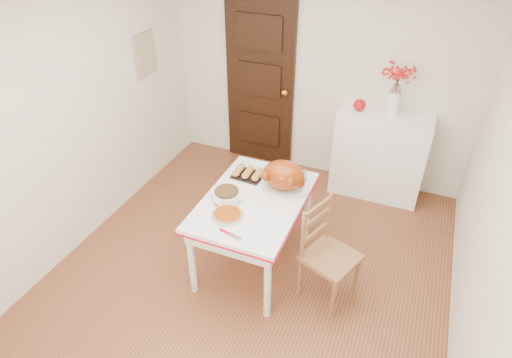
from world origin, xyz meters
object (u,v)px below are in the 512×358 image
at_px(turkey_platter, 284,176).
at_px(pumpkin_pie, 227,214).
at_px(chair_oak, 331,256).
at_px(kitchen_table, 254,231).
at_px(sideboard, 379,155).

distance_m(turkey_platter, pumpkin_pie, 0.63).
bearing_deg(pumpkin_pie, chair_oak, 11.95).
height_order(kitchen_table, pumpkin_pie, pumpkin_pie).
xyz_separation_m(kitchen_table, turkey_platter, (0.19, 0.24, 0.51)).
relative_size(chair_oak, turkey_platter, 2.09).
xyz_separation_m(sideboard, turkey_platter, (-0.67, -1.37, 0.39)).
height_order(sideboard, turkey_platter, turkey_platter).
xyz_separation_m(sideboard, chair_oak, (-0.10, -1.73, -0.03)).
xyz_separation_m(sideboard, pumpkin_pie, (-0.96, -1.92, 0.28)).
distance_m(kitchen_table, pumpkin_pie, 0.52).
bearing_deg(chair_oak, turkey_platter, 78.13).
distance_m(kitchen_table, turkey_platter, 0.59).
bearing_deg(sideboard, turkey_platter, -115.95).
height_order(turkey_platter, pumpkin_pie, turkey_platter).
xyz_separation_m(turkey_platter, pumpkin_pie, (-0.29, -0.55, -0.11)).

